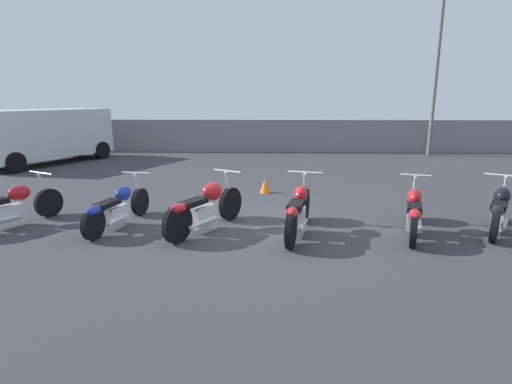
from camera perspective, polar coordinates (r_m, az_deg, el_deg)
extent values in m
plane|color=#38383D|center=(7.90, 0.00, -4.57)|extent=(60.00, 60.00, 0.00)
cube|color=gray|center=(18.47, 1.05, 7.98)|extent=(40.00, 0.04, 1.48)
cylinder|color=slate|center=(18.97, 24.31, 14.85)|extent=(0.16, 0.16, 6.67)
cylinder|color=black|center=(9.35, -27.49, -1.38)|extent=(0.37, 0.57, 0.60)
cube|color=silver|center=(8.95, -31.89, -2.68)|extent=(0.43, 0.57, 0.33)
ellipsoid|color=red|center=(8.99, -30.74, -0.12)|extent=(0.42, 0.50, 0.29)
cylinder|color=silver|center=(9.17, -28.43, 2.42)|extent=(0.63, 0.36, 0.04)
cylinder|color=silver|center=(9.25, -27.95, 0.50)|extent=(0.16, 0.24, 0.63)
cylinder|color=silver|center=(8.80, -32.32, -3.39)|extent=(0.34, 0.56, 0.07)
cylinder|color=black|center=(8.77, -16.22, -1.35)|extent=(0.22, 0.58, 0.58)
cylinder|color=black|center=(7.51, -22.23, -4.23)|extent=(0.22, 0.58, 0.58)
cube|color=silver|center=(8.07, -19.27, -3.02)|extent=(0.32, 0.60, 0.32)
ellipsoid|color=navy|center=(8.20, -18.44, -0.21)|extent=(0.33, 0.48, 0.28)
cube|color=black|center=(7.79, -20.49, -1.60)|extent=(0.35, 0.60, 0.10)
ellipsoid|color=navy|center=(7.48, -22.16, -2.44)|extent=(0.29, 0.47, 0.16)
cylinder|color=silver|center=(8.55, -16.82, 2.64)|extent=(0.62, 0.17, 0.04)
cylinder|color=silver|center=(8.66, -16.52, 0.62)|extent=(0.10, 0.25, 0.62)
cylinder|color=silver|center=(7.89, -19.13, -3.80)|extent=(0.20, 0.61, 0.07)
cylinder|color=black|center=(8.09, -3.67, -1.68)|extent=(0.42, 0.63, 0.67)
cylinder|color=black|center=(6.91, -11.14, -4.52)|extent=(0.42, 0.63, 0.67)
cube|color=silver|center=(7.43, -7.48, -3.39)|extent=(0.45, 0.59, 0.37)
ellipsoid|color=red|center=(7.53, -6.30, 0.06)|extent=(0.49, 0.56, 0.35)
cube|color=black|center=(7.15, -8.88, -1.46)|extent=(0.48, 0.60, 0.10)
ellipsoid|color=red|center=(6.87, -10.96, -2.27)|extent=(0.39, 0.48, 0.16)
cylinder|color=silver|center=(7.86, -4.16, 3.00)|extent=(0.56, 0.34, 0.04)
cylinder|color=silver|center=(7.97, -3.91, 0.62)|extent=(0.17, 0.25, 0.67)
cylinder|color=silver|center=(7.27, -7.49, -4.34)|extent=(0.43, 0.69, 0.07)
cylinder|color=black|center=(8.03, 7.00, -1.88)|extent=(0.25, 0.67, 0.67)
cylinder|color=black|center=(6.57, 5.03, -5.28)|extent=(0.25, 0.67, 0.67)
cube|color=silver|center=(7.23, 6.01, -3.83)|extent=(0.32, 0.59, 0.37)
ellipsoid|color=red|center=(7.38, 6.41, -0.30)|extent=(0.36, 0.54, 0.29)
cube|color=black|center=(6.89, 5.72, -1.87)|extent=(0.36, 0.60, 0.10)
ellipsoid|color=red|center=(6.53, 5.15, -2.91)|extent=(0.30, 0.47, 0.16)
cylinder|color=silver|center=(7.78, 7.03, 2.81)|extent=(0.67, 0.19, 0.04)
cylinder|color=silver|center=(7.90, 7.02, 0.43)|extent=(0.11, 0.26, 0.67)
cylinder|color=silver|center=(7.09, 6.75, -4.77)|extent=(0.22, 0.67, 0.07)
cylinder|color=black|center=(8.57, 21.45, -1.96)|extent=(0.29, 0.61, 0.61)
cylinder|color=black|center=(7.10, 21.58, -4.99)|extent=(0.29, 0.61, 0.61)
cube|color=silver|center=(7.76, 21.50, -3.70)|extent=(0.36, 0.58, 0.34)
ellipsoid|color=red|center=(7.92, 21.70, -0.64)|extent=(0.39, 0.52, 0.29)
cube|color=black|center=(7.44, 21.71, -2.09)|extent=(0.39, 0.55, 0.10)
ellipsoid|color=red|center=(7.08, 21.74, -2.98)|extent=(0.33, 0.48, 0.16)
cylinder|color=silver|center=(8.33, 21.84, 2.24)|extent=(0.55, 0.21, 0.04)
cylinder|color=silver|center=(8.44, 21.64, 0.11)|extent=(0.13, 0.25, 0.64)
cylinder|color=silver|center=(7.64, 22.37, -4.53)|extent=(0.27, 0.64, 0.07)
cylinder|color=black|center=(9.25, 31.71, -1.93)|extent=(0.43, 0.57, 0.62)
cylinder|color=black|center=(7.94, 30.96, -4.07)|extent=(0.43, 0.57, 0.62)
cube|color=silver|center=(8.54, 31.30, -3.22)|extent=(0.44, 0.52, 0.34)
ellipsoid|color=black|center=(8.68, 31.72, -0.47)|extent=(0.50, 0.55, 0.33)
cube|color=black|center=(8.24, 31.41, -1.65)|extent=(0.49, 0.57, 0.10)
ellipsoid|color=black|center=(7.93, 31.21, -2.25)|extent=(0.41, 0.48, 0.16)
cylinder|color=silver|center=(9.03, 32.16, 2.00)|extent=(0.63, 0.44, 0.04)
cylinder|color=silver|center=(9.14, 31.93, 0.01)|extent=(0.18, 0.24, 0.64)
cylinder|color=silver|center=(8.42, 31.99, -3.96)|extent=(0.40, 0.55, 0.07)
cube|color=silver|center=(17.12, -27.99, 7.43)|extent=(3.76, 5.22, 1.74)
cube|color=black|center=(18.61, -22.05, 9.55)|extent=(1.56, 0.74, 0.52)
cylinder|color=black|center=(19.01, -24.85, 5.74)|extent=(0.49, 0.73, 0.70)
cylinder|color=black|center=(17.66, -21.18, 5.59)|extent=(0.49, 0.73, 0.70)
cylinder|color=black|center=(15.45, -31.21, 3.61)|extent=(0.49, 0.73, 0.70)
cone|color=orange|center=(10.46, 1.28, 0.92)|extent=(0.27, 0.27, 0.38)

